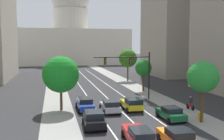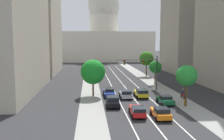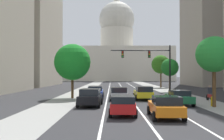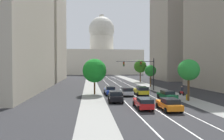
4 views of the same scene
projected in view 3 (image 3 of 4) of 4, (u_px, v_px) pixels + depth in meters
The scene contains 21 objects.
ground_plane at pixel (122, 87), 57.97m from camera, with size 400.00×400.00×0.00m, color #2B2B2D.
sidewalk_left at pixel (87, 88), 52.98m from camera, with size 3.72×130.00×0.01m, color gray.
sidewalk_right at pixel (159, 88), 52.96m from camera, with size 3.72×130.00×0.01m, color gray.
lane_stripe_left at pixel (109, 92), 42.97m from camera, with size 0.16×90.00×0.01m, color white.
lane_stripe_center at pixel (125, 92), 42.97m from camera, with size 0.16×90.00×0.01m, color white.
lane_stripe_right at pixel (142, 92), 42.97m from camera, with size 0.16×90.00×0.01m, color white.
capitol_building at pixel (117, 54), 117.20m from camera, with size 49.08×22.96×37.71m.
car_yellow at pixel (144, 93), 29.32m from camera, with size 2.10×4.20×1.57m.
car_red at pixel (123, 104), 18.34m from camera, with size 2.07×4.45×1.46m.
car_black at pixel (91, 97), 23.44m from camera, with size 2.22×4.12×1.60m.
car_orange at pixel (166, 106), 17.13m from camera, with size 2.12×4.17×1.50m.
car_green at pixel (179, 97), 24.26m from camera, with size 2.10×4.12×1.42m.
car_blue at pixel (96, 92), 30.71m from camera, with size 2.05×4.78×1.50m.
car_silver at pixel (119, 93), 28.93m from camera, with size 2.13×4.24×1.48m.
traffic_signal_mast at pixel (152, 60), 35.57m from camera, with size 8.40×0.39×7.00m.
fire_hydrant at pixel (213, 101), 23.23m from camera, with size 0.26×0.35×0.91m.
cyclist at pixel (210, 93), 27.92m from camera, with size 0.38×1.70×1.72m.
street_tree_mid_right at pixel (170, 68), 42.30m from camera, with size 2.90×2.90×5.53m.
street_tree_near_right at pixel (214, 55), 22.81m from camera, with size 3.22×3.22×6.36m.
street_tree_near_left at pixel (73, 62), 31.27m from camera, with size 4.46×4.46×6.68m.
street_tree_far_right at pixel (161, 64), 56.30m from camera, with size 4.11×4.11×7.18m.
Camera 3 is at (-2.21, -18.03, 2.95)m, focal length 40.78 mm.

